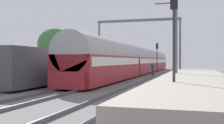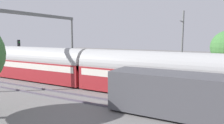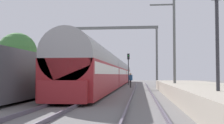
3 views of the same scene
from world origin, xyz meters
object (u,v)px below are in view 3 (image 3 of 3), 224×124
at_px(passenger_train, 113,71).
at_px(catenary_gantry, 112,44).
at_px(railway_signal_near, 217,26).
at_px(freight_car, 24,76).
at_px(person_crossing, 131,79).
at_px(railway_signal_far, 128,65).

bearing_deg(passenger_train, catenary_gantry, -90.00).
height_order(railway_signal_near, catenary_gantry, catenary_gantry).
relative_size(passenger_train, catenary_gantry, 4.07).
relative_size(passenger_train, freight_car, 3.78).
relative_size(passenger_train, railway_signal_near, 9.13).
relative_size(person_crossing, railway_signal_near, 0.32).
xyz_separation_m(passenger_train, catenary_gantry, (0.00, -1.69, 3.62)).
bearing_deg(passenger_train, railway_signal_far, 67.24).
xyz_separation_m(railway_signal_far, catenary_gantry, (-1.92, -6.26, 2.54)).
relative_size(person_crossing, catenary_gantry, 0.14).
height_order(passenger_train, person_crossing, passenger_train).
distance_m(railway_signal_far, catenary_gantry, 7.02).
height_order(person_crossing, catenary_gantry, catenary_gantry).
bearing_deg(railway_signal_far, railway_signal_near, -81.21).
relative_size(freight_car, railway_signal_near, 2.41).
distance_m(person_crossing, railway_signal_near, 22.10).
xyz_separation_m(person_crossing, railway_signal_far, (-0.65, 9.38, 2.03)).
height_order(freight_car, railway_signal_near, railway_signal_near).
bearing_deg(passenger_train, freight_car, -100.78).
xyz_separation_m(freight_car, railway_signal_near, (10.55, -6.21, 1.96)).
xyz_separation_m(railway_signal_near, railway_signal_far, (-4.79, 30.96, -0.37)).
distance_m(passenger_train, freight_car, 20.55).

